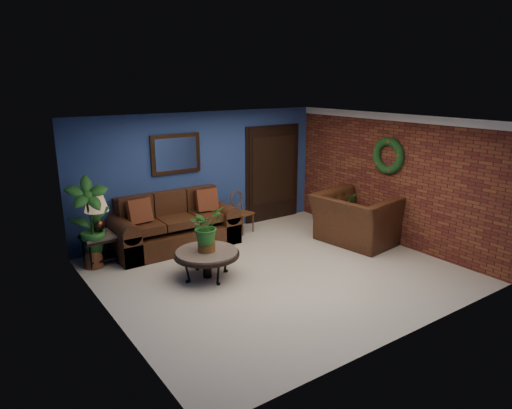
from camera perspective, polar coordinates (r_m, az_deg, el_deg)
floor at (r=7.73m, az=2.59°, el=-8.36°), size 5.50×5.50×0.00m
wall_back at (r=9.37m, az=-6.62°, el=3.82°), size 5.50×0.04×2.50m
wall_left at (r=6.11m, az=-18.26°, el=-3.12°), size 0.04×5.00×2.50m
wall_right_brick at (r=9.21m, az=16.45°, el=3.09°), size 0.04×5.00×2.50m
ceiling at (r=7.11m, az=2.84°, el=10.44°), size 5.50×5.00×0.02m
crown_molding at (r=9.03m, az=16.90°, el=10.41°), size 0.03×5.00×0.14m
wall_mirror at (r=8.99m, az=-9.98°, el=6.25°), size 1.02×0.06×0.77m
closet_door at (r=10.31m, az=2.09°, el=3.83°), size 1.44×0.06×2.18m
wreath at (r=9.12m, az=16.18°, el=5.87°), size 0.16×0.72×0.72m
sofa at (r=8.87m, az=-10.28°, el=-3.05°), size 2.34×1.01×1.05m
coffee_table at (r=7.41m, az=-6.18°, el=-6.21°), size 1.06×1.06×0.45m
end_table at (r=8.37m, az=-18.96°, el=-4.36°), size 0.58×0.58×0.53m
table_lamp at (r=8.21m, az=-19.30°, el=-0.66°), size 0.40×0.40×0.67m
side_chair at (r=9.54m, az=-2.01°, el=-0.55°), size 0.45×0.45×0.88m
armchair at (r=9.12m, az=12.47°, el=-1.75°), size 1.48×1.64×0.96m
coffee_plant at (r=7.25m, az=-6.28°, el=-2.85°), size 0.66×0.61×0.73m
floor_plant at (r=9.56m, az=11.31°, el=-1.00°), size 0.48×0.43×0.88m
tall_plant at (r=8.11m, az=-20.05°, el=-1.74°), size 0.74×0.54×1.57m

